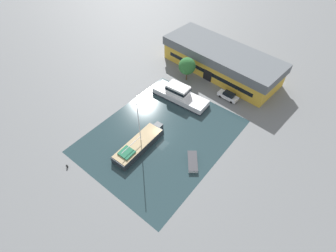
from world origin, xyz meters
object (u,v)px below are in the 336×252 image
object	(u,v)px
quay_tree_near_building	(187,66)
small_dinghy	(193,162)
parked_car	(228,96)
warehouse_building	(221,60)
motor_cruiser	(180,95)
sailboat_moored	(139,144)

from	to	relation	value
quay_tree_near_building	small_dinghy	distance (m)	24.90
parked_car	warehouse_building	bearing A→B (deg)	43.91
motor_cruiser	small_dinghy	size ratio (longest dim) A/B	2.89
warehouse_building	parked_car	distance (m)	10.98
sailboat_moored	motor_cruiser	bearing A→B (deg)	97.21
quay_tree_near_building	small_dinghy	size ratio (longest dim) A/B	1.30
warehouse_building	motor_cruiser	size ratio (longest dim) A/B	2.32
warehouse_building	quay_tree_near_building	xyz separation A→B (m)	(-4.47, -8.35, 0.84)
parked_car	motor_cruiser	bearing A→B (deg)	132.57
sailboat_moored	warehouse_building	bearing A→B (deg)	90.28
quay_tree_near_building	sailboat_moored	xyz separation A→B (m)	(5.44, -22.63, -3.17)
parked_car	small_dinghy	xyz separation A→B (m)	(3.97, -19.40, -0.51)
parked_car	small_dinghy	bearing A→B (deg)	-165.16
sailboat_moored	small_dinghy	size ratio (longest dim) A/B	2.68
sailboat_moored	small_dinghy	xyz separation A→B (m)	(10.01, 3.43, -0.42)
parked_car	motor_cruiser	world-z (taller)	motor_cruiser
motor_cruiser	small_dinghy	bearing A→B (deg)	-137.91
quay_tree_near_building	motor_cruiser	world-z (taller)	quay_tree_near_building
warehouse_building	sailboat_moored	xyz separation A→B (m)	(0.97, -30.98, -2.32)
motor_cruiser	small_dinghy	xyz separation A→B (m)	(12.44, -12.47, -0.90)
warehouse_building	motor_cruiser	world-z (taller)	warehouse_building
quay_tree_near_building	motor_cruiser	size ratio (longest dim) A/B	0.45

